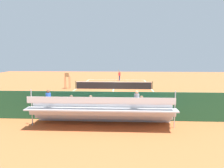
% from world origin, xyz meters
% --- Properties ---
extents(ground_plane, '(60.00, 60.00, 0.00)m').
position_xyz_m(ground_plane, '(0.00, 0.00, 0.00)').
color(ground_plane, '#BC6033').
extents(court_line_markings, '(10.10, 22.20, 0.01)m').
position_xyz_m(court_line_markings, '(0.00, -0.04, 0.00)').
color(court_line_markings, white).
rests_on(court_line_markings, ground).
extents(tennis_net, '(10.30, 0.10, 1.07)m').
position_xyz_m(tennis_net, '(0.00, 0.00, 0.50)').
color(tennis_net, black).
rests_on(tennis_net, ground).
extents(backdrop_wall, '(18.00, 0.16, 2.00)m').
position_xyz_m(backdrop_wall, '(0.00, 14.00, 1.00)').
color(backdrop_wall, '#1E4C2D').
rests_on(backdrop_wall, ground).
extents(bleacher_stand, '(9.06, 2.40, 2.48)m').
position_xyz_m(bleacher_stand, '(0.19, 15.35, 0.96)').
color(bleacher_stand, '#B2B2B7').
rests_on(bleacher_stand, ground).
extents(umpire_chair, '(0.67, 0.67, 2.14)m').
position_xyz_m(umpire_chair, '(6.20, 0.08, 1.31)').
color(umpire_chair, olive).
rests_on(umpire_chair, ground).
extents(courtside_bench, '(1.80, 0.40, 0.93)m').
position_xyz_m(courtside_bench, '(-1.89, 13.27, 0.56)').
color(courtside_bench, '#234C2D').
rests_on(courtside_bench, ground).
extents(equipment_bag, '(0.90, 0.36, 0.36)m').
position_xyz_m(equipment_bag, '(-0.45, 13.40, 0.18)').
color(equipment_bag, black).
rests_on(equipment_bag, ground).
extents(tennis_player, '(0.46, 0.56, 1.93)m').
position_xyz_m(tennis_player, '(-0.57, -9.73, 1.02)').
color(tennis_player, navy).
rests_on(tennis_player, ground).
extents(tennis_racket, '(0.49, 0.53, 0.03)m').
position_xyz_m(tennis_racket, '(0.15, -8.95, 0.01)').
color(tennis_racket, black).
rests_on(tennis_racket, ground).
extents(tennis_ball_near, '(0.07, 0.07, 0.07)m').
position_xyz_m(tennis_ball_near, '(0.95, -7.08, 0.03)').
color(tennis_ball_near, '#CCDB33').
rests_on(tennis_ball_near, ground).
extents(line_judge, '(0.38, 0.54, 1.93)m').
position_xyz_m(line_judge, '(4.04, 13.33, 1.02)').
color(line_judge, '#232328').
rests_on(line_judge, ground).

